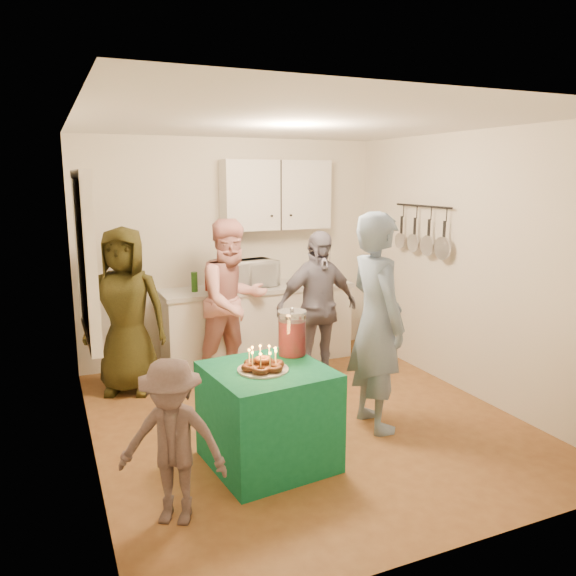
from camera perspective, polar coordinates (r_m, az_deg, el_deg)
name	(u,v)px	position (r m, az deg, el deg)	size (l,w,h in m)	color
floor	(303,419)	(5.24, 1.57, -13.14)	(4.00, 4.00, 0.00)	brown
ceiling	(305,122)	(4.79, 1.74, 16.49)	(4.00, 4.00, 0.00)	white
back_wall	(232,251)	(6.69, -5.67, 3.80)	(3.60, 3.60, 0.00)	silver
left_wall	(84,296)	(4.41, -20.05, -0.73)	(4.00, 4.00, 0.00)	silver
right_wall	(469,265)	(5.83, 17.88, 2.21)	(4.00, 4.00, 0.00)	silver
window_night	(83,257)	(4.66, -20.14, 3.01)	(0.04, 1.00, 1.20)	black
counter	(258,326)	(6.65, -3.08, -3.87)	(2.20, 0.58, 0.86)	white
countertop	(257,288)	(6.54, -3.12, -0.02)	(2.24, 0.62, 0.05)	beige
upper_cabinet	(276,195)	(6.67, -1.23, 9.43)	(1.30, 0.30, 0.80)	white
pot_rack	(420,229)	(6.29, 13.28, 5.83)	(0.12, 1.00, 0.60)	black
microwave	(251,274)	(6.48, -3.73, 1.47)	(0.55, 0.37, 0.31)	white
party_table	(268,416)	(4.37, -2.06, -12.85)	(0.85, 0.85, 0.76)	#0F6740
donut_cake	(263,359)	(4.15, -2.57, -7.20)	(0.38, 0.38, 0.18)	#381C0C
punch_jar	(292,334)	(4.48, 0.41, -4.71)	(0.22, 0.22, 0.34)	#B60E1C
man_birthday	(377,322)	(4.86, 8.99, -3.43)	(0.69, 0.45, 1.88)	#7890AF
woman_back_left	(126,311)	(5.85, -16.17, -2.24)	(0.83, 0.54, 1.69)	#4D4616
woman_back_center	(233,301)	(5.95, -5.60, -1.36)	(0.85, 0.66, 1.74)	#E6787B
woman_back_right	(317,308)	(5.90, 2.99, -2.02)	(0.95, 0.40, 1.62)	black
child_near_left	(172,442)	(3.69, -11.67, -15.07)	(0.70, 0.40, 1.08)	#4E3F3F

